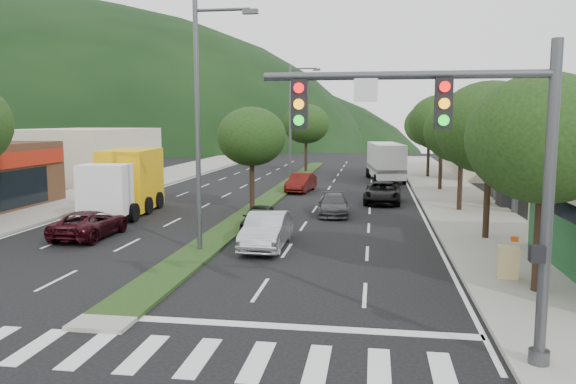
% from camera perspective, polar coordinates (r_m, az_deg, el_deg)
% --- Properties ---
extents(ground, '(160.00, 160.00, 0.00)m').
position_cam_1_polar(ground, '(16.31, -17.66, -12.24)').
color(ground, black).
rests_on(ground, ground).
extents(sidewalk_right, '(5.00, 90.00, 0.15)m').
position_cam_1_polar(sidewalk_right, '(39.47, 16.67, -0.71)').
color(sidewalk_right, gray).
rests_on(sidewalk_right, ground).
extents(sidewalk_left, '(6.00, 90.00, 0.15)m').
position_cam_1_polar(sidewalk_left, '(43.91, -18.43, 0.00)').
color(sidewalk_left, gray).
rests_on(sidewalk_left, ground).
extents(median, '(1.60, 56.00, 0.12)m').
position_cam_1_polar(median, '(42.64, -0.78, 0.15)').
color(median, '#173212').
rests_on(median, ground).
extents(crosswalk, '(19.00, 2.20, 0.01)m').
position_cam_1_polar(crosswalk, '(14.67, -21.23, -14.63)').
color(crosswalk, silver).
rests_on(crosswalk, ground).
extents(traffic_signal, '(6.12, 0.40, 7.00)m').
position_cam_1_polar(traffic_signal, '(12.37, 18.19, 3.62)').
color(traffic_signal, '#47494C').
rests_on(traffic_signal, ground).
extents(bldg_left_far, '(9.00, 14.00, 4.60)m').
position_cam_1_polar(bldg_left_far, '(54.44, -19.85, 3.64)').
color(bldg_left_far, beige).
rests_on(bldg_left_far, ground).
extents(bldg_right_far, '(10.00, 16.00, 5.20)m').
position_cam_1_polar(bldg_right_far, '(59.13, 20.99, 4.13)').
color(bldg_right_far, beige).
rests_on(bldg_right_far, ground).
extents(hill_far, '(176.00, 132.00, 82.00)m').
position_cam_1_polar(hill_far, '(151.35, -26.44, 4.50)').
color(hill_far, black).
rests_on(hill_far, ground).
extents(tree_r_a, '(4.60, 4.60, 6.63)m').
position_cam_1_polar(tree_r_a, '(18.42, 24.57, 4.96)').
color(tree_r_a, black).
rests_on(tree_r_a, sidewalk_right).
extents(tree_r_b, '(4.80, 4.80, 6.94)m').
position_cam_1_polar(tree_r_b, '(26.21, 19.85, 6.16)').
color(tree_r_b, black).
rests_on(tree_r_b, sidewalk_right).
extents(tree_r_c, '(4.40, 4.40, 6.48)m').
position_cam_1_polar(tree_r_c, '(34.10, 17.27, 5.94)').
color(tree_r_c, black).
rests_on(tree_r_c, sidewalk_right).
extents(tree_r_d, '(5.00, 5.00, 7.17)m').
position_cam_1_polar(tree_r_d, '(44.01, 15.38, 6.80)').
color(tree_r_d, black).
rests_on(tree_r_d, sidewalk_right).
extents(tree_r_e, '(4.60, 4.60, 6.71)m').
position_cam_1_polar(tree_r_e, '(53.96, 14.15, 6.58)').
color(tree_r_e, black).
rests_on(tree_r_e, sidewalk_right).
extents(tree_med_near, '(4.00, 4.00, 6.02)m').
position_cam_1_polar(tree_med_near, '(32.50, -3.72, 5.63)').
color(tree_med_near, black).
rests_on(tree_med_near, median).
extents(tree_med_far, '(4.80, 4.80, 6.94)m').
position_cam_1_polar(tree_med_far, '(58.15, 1.84, 6.94)').
color(tree_med_far, black).
rests_on(tree_med_far, median).
extents(streetlight_near, '(2.60, 0.25, 10.00)m').
position_cam_1_polar(streetlight_near, '(22.76, -8.71, 7.77)').
color(streetlight_near, '#47494C').
rests_on(streetlight_near, ground).
extents(streetlight_mid, '(2.60, 0.25, 10.00)m').
position_cam_1_polar(streetlight_mid, '(47.22, 0.47, 7.56)').
color(streetlight_mid, '#47494C').
rests_on(streetlight_mid, ground).
extents(sedan_silver, '(1.61, 4.58, 1.51)m').
position_cam_1_polar(sedan_silver, '(23.73, -2.19, -3.91)').
color(sedan_silver, '#B5B7BD').
rests_on(sedan_silver, ground).
extents(suv_maroon, '(2.14, 4.56, 1.26)m').
position_cam_1_polar(suv_maroon, '(27.40, -19.44, -3.07)').
color(suv_maroon, black).
rests_on(suv_maroon, ground).
extents(car_queue_a, '(1.48, 3.59, 1.22)m').
position_cam_1_polar(car_queue_a, '(27.55, -2.91, -2.65)').
color(car_queue_a, black).
rests_on(car_queue_a, ground).
extents(car_queue_b, '(2.01, 4.24, 1.20)m').
position_cam_1_polar(car_queue_b, '(32.01, 4.64, -1.29)').
color(car_queue_b, '#424146').
rests_on(car_queue_b, ground).
extents(car_queue_c, '(2.02, 4.42, 1.41)m').
position_cam_1_polar(car_queue_c, '(42.29, 1.33, 0.97)').
color(car_queue_c, '#53110D').
rests_on(car_queue_c, ground).
extents(car_queue_d, '(2.52, 5.06, 1.38)m').
position_cam_1_polar(car_queue_d, '(36.98, 9.60, -0.07)').
color(car_queue_d, black).
rests_on(car_queue_d, ground).
extents(box_truck, '(3.48, 7.64, 3.66)m').
position_cam_1_polar(box_truck, '(33.70, -16.11, 0.82)').
color(box_truck, white).
rests_on(box_truck, ground).
extents(motorhome, '(3.56, 8.88, 3.32)m').
position_cam_1_polar(motorhome, '(50.91, 9.87, 3.14)').
color(motorhome, silver).
rests_on(motorhome, ground).
extents(a_frame_sign, '(0.74, 0.83, 1.48)m').
position_cam_1_polar(a_frame_sign, '(19.97, 21.48, -6.40)').
color(a_frame_sign, '#D2BF80').
rests_on(a_frame_sign, sidewalk_right).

